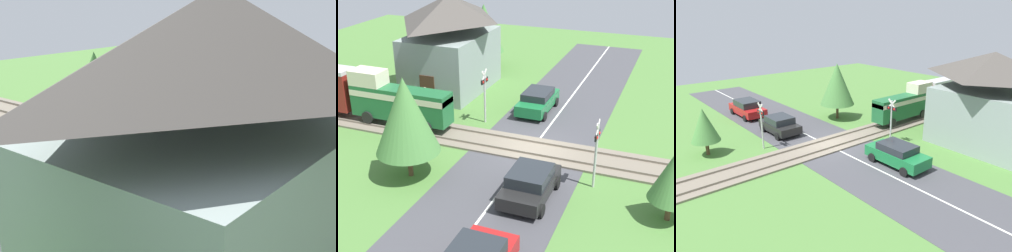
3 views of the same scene
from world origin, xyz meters
The scene contains 12 objects.
ground_plane centered at (0.00, 0.00, 0.00)m, with size 60.00×60.00×0.00m, color #4C7A38.
road_surface centered at (0.00, 0.00, 0.01)m, with size 48.00×6.40×0.02m.
track_bed centered at (0.00, 0.00, 0.07)m, with size 2.80×48.00×0.24m.
car_near_crossing centered at (-4.59, -1.44, 0.77)m, with size 3.81×2.07×1.45m.
car_far_side centered at (5.46, 1.44, 0.77)m, with size 4.18×1.97×1.45m.
car_behind_queue centered at (-10.83, -1.44, 0.81)m, with size 4.51×2.08×1.55m.
crossing_signal_west_approach centered at (-2.58, -3.95, 2.18)m, with size 0.90×0.18×3.43m.
crossing_signal_east_approach centered at (2.58, 3.95, 2.18)m, with size 0.90×0.18×3.43m.
station_building centered at (7.39, 8.72, 3.39)m, with size 7.72×5.28×6.88m.
pedestrian_by_station centered at (2.97, 8.42, 0.73)m, with size 0.40×0.40×1.60m.
tree_roadside_hedge centered at (-4.82, 4.72, 3.24)m, with size 3.12×3.12×5.12m.
tree_beyond_track centered at (-4.04, -7.43, 2.17)m, with size 1.94×1.94×3.34m.
Camera 1 is at (15.10, 13.66, 6.75)m, focal length 50.00 mm.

